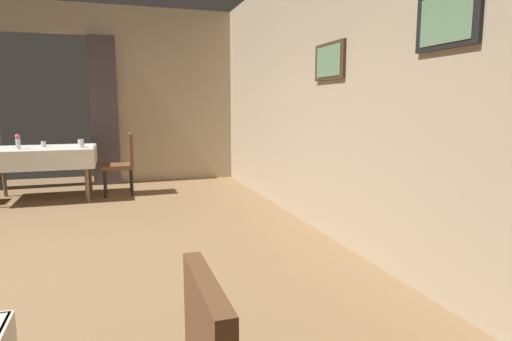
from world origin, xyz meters
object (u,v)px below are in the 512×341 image
dining_table_mid (42,154)px  flower_vase_mid (18,141)px  glass_mid_b (81,143)px  glass_mid_c (43,144)px  chair_mid_right (123,161)px

dining_table_mid → flower_vase_mid: flower_vase_mid is taller
flower_vase_mid → glass_mid_b: bearing=-1.0°
dining_table_mid → glass_mid_c: bearing=85.1°
glass_mid_b → dining_table_mid: bearing=162.4°
dining_table_mid → glass_mid_b: bearing=-17.6°
dining_table_mid → glass_mid_c: 0.16m
glass_mid_b → chair_mid_right: bearing=16.7°
glass_mid_b → glass_mid_c: bearing=153.2°
flower_vase_mid → glass_mid_c: flower_vase_mid is taller
glass_mid_c → dining_table_mid: bearing=-94.9°
chair_mid_right → glass_mid_b: size_ratio=7.80×
chair_mid_right → glass_mid_c: bearing=175.0°
chair_mid_right → glass_mid_c: size_ratio=11.47×
flower_vase_mid → glass_mid_b: (0.80, -0.01, -0.05)m
glass_mid_c → flower_vase_mid: bearing=-138.0°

